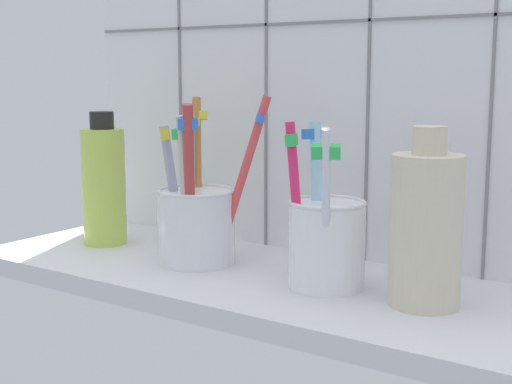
# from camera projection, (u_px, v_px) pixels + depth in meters

# --- Properties ---
(counter_slab) EXTENTS (0.64, 0.22, 0.02)m
(counter_slab) POSITION_uv_depth(u_px,v_px,m) (258.00, 283.00, 0.74)
(counter_slab) COLOR silver
(counter_slab) RESTS_ON ground
(tile_wall_back) EXTENTS (0.64, 0.02, 0.45)m
(tile_wall_back) POSITION_uv_depth(u_px,v_px,m) (320.00, 68.00, 0.80)
(tile_wall_back) COLOR white
(tile_wall_back) RESTS_ON ground
(toothbrush_cup_left) EXTENTS (0.12, 0.10, 0.18)m
(toothbrush_cup_left) POSITION_uv_depth(u_px,v_px,m) (195.00, 218.00, 0.77)
(toothbrush_cup_left) COLOR white
(toothbrush_cup_left) RESTS_ON counter_slab
(toothbrush_cup_right) EXTENTS (0.08, 0.10, 0.16)m
(toothbrush_cup_right) POSITION_uv_depth(u_px,v_px,m) (324.00, 239.00, 0.68)
(toothbrush_cup_right) COLOR white
(toothbrush_cup_right) RESTS_ON counter_slab
(ceramic_vase) EXTENTS (0.06, 0.06, 0.16)m
(ceramic_vase) POSITION_uv_depth(u_px,v_px,m) (424.00, 228.00, 0.63)
(ceramic_vase) COLOR beige
(ceramic_vase) RESTS_ON counter_slab
(soap_bottle) EXTENTS (0.05, 0.05, 0.16)m
(soap_bottle) POSITION_uv_depth(u_px,v_px,m) (104.00, 184.00, 0.86)
(soap_bottle) COLOR #BAD752
(soap_bottle) RESTS_ON counter_slab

